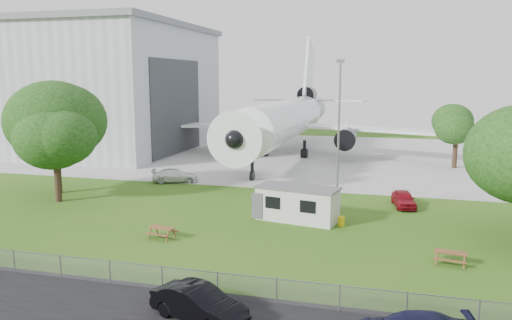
% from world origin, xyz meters
% --- Properties ---
extents(ground, '(160.00, 160.00, 0.00)m').
position_xyz_m(ground, '(0.00, 0.00, 0.00)').
color(ground, '#44701D').
extents(asphalt_strip, '(120.00, 8.00, 0.02)m').
position_xyz_m(asphalt_strip, '(0.00, -13.00, 0.01)').
color(asphalt_strip, black).
rests_on(asphalt_strip, ground).
extents(concrete_apron, '(120.00, 46.00, 0.03)m').
position_xyz_m(concrete_apron, '(0.00, 38.00, 0.01)').
color(concrete_apron, '#B7B7B2').
rests_on(concrete_apron, ground).
extents(hangar, '(43.00, 31.00, 18.55)m').
position_xyz_m(hangar, '(-37.97, 36.00, 9.41)').
color(hangar, '#B2B7BC').
rests_on(hangar, ground).
extents(airliner, '(46.36, 47.73, 17.69)m').
position_xyz_m(airliner, '(-2.00, 35.86, 5.27)').
color(airliner, white).
rests_on(airliner, ground).
extents(site_cabin, '(6.95, 3.84, 2.62)m').
position_xyz_m(site_cabin, '(5.38, 4.89, 1.31)').
color(site_cabin, beige).
rests_on(site_cabin, ground).
extents(picnic_west, '(2.08, 1.85, 0.76)m').
position_xyz_m(picnic_west, '(-2.74, -1.73, 0.00)').
color(picnic_west, brown).
rests_on(picnic_west, ground).
extents(picnic_east, '(2.02, 1.78, 0.76)m').
position_xyz_m(picnic_east, '(15.67, -1.76, 0.00)').
color(picnic_east, brown).
rests_on(picnic_east, ground).
extents(fence, '(58.00, 0.04, 1.30)m').
position_xyz_m(fence, '(0.00, -9.50, 0.00)').
color(fence, gray).
rests_on(fence, ground).
extents(lamp_mast, '(0.16, 0.16, 12.00)m').
position_xyz_m(lamp_mast, '(8.20, 6.20, 6.00)').
color(lamp_mast, slate).
rests_on(lamp_mast, ground).
extents(tree_west_big, '(9.40, 9.40, 11.32)m').
position_xyz_m(tree_west_big, '(-18.07, 8.08, 6.61)').
color(tree_west_big, '#382619').
rests_on(tree_west_big, ground).
extents(tree_west_small, '(7.48, 7.48, 9.63)m').
position_xyz_m(tree_west_small, '(-16.02, 5.23, 5.88)').
color(tree_west_small, '#382619').
rests_on(tree_west_small, ground).
extents(tree_far_apron, '(5.37, 5.37, 7.81)m').
position_xyz_m(tree_far_apron, '(19.61, 31.95, 5.11)').
color(tree_far_apron, '#382619').
rests_on(tree_far_apron, ground).
extents(car_centre_sedan, '(4.98, 3.17, 1.55)m').
position_xyz_m(car_centre_sedan, '(4.01, -12.01, 0.77)').
color(car_centre_sedan, black).
rests_on(car_centre_sedan, ground).
extents(car_ne_hatch, '(2.28, 4.23, 1.37)m').
position_xyz_m(car_ne_hatch, '(13.29, 11.15, 0.68)').
color(car_ne_hatch, maroon).
rests_on(car_ne_hatch, ground).
extents(car_apron_van, '(5.09, 3.38, 1.37)m').
position_xyz_m(car_apron_van, '(-9.50, 15.45, 0.68)').
color(car_apron_van, white).
rests_on(car_apron_van, ground).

